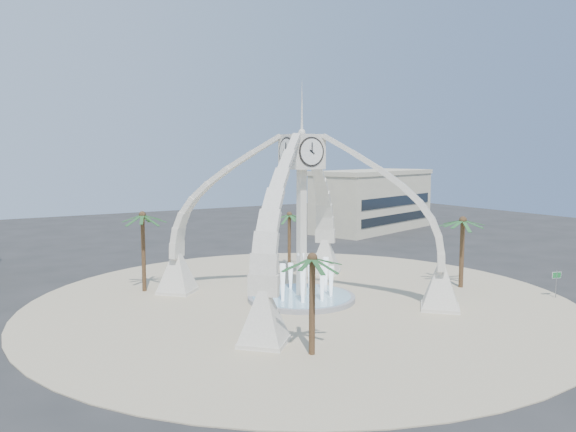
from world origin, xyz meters
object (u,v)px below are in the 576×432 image
palm_east (463,221)px  palm_north (289,215)px  fountain (301,297)px  street_sign (557,279)px  clock_tower (302,214)px  palm_south (312,260)px  palm_west (142,216)px

palm_east → palm_north: 15.82m
fountain → street_sign: 19.37m
palm_north → clock_tower: bearing=-116.7°
palm_south → fountain: bearing=60.3°
fountain → palm_west: 13.96m
palm_west → fountain: bearing=-43.7°
clock_tower → palm_east: size_ratio=2.84×
fountain → palm_north: size_ratio=1.36×
clock_tower → palm_east: bearing=-13.9°
clock_tower → palm_west: size_ratio=2.63×
palm_north → fountain: bearing=-116.7°
palm_east → palm_south: 20.13m
fountain → clock_tower: bearing=-90.0°
street_sign → palm_west: bearing=162.6°
palm_west → palm_south: bearing=-79.2°
palm_north → palm_south: size_ratio=0.97×
fountain → palm_north: (5.14, 10.21, 4.87)m
fountain → palm_south: (-5.65, -9.92, 4.99)m
palm_west → clock_tower: bearing=-43.7°
clock_tower → palm_north: 11.51m
fountain → street_sign: bearing=-29.0°
clock_tower → fountain: 6.20m
clock_tower → street_sign: (16.90, -9.39, -4.97)m
palm_east → palm_west: size_ratio=0.93×
palm_west → palm_north: 14.44m
palm_west → palm_north: size_ratio=1.16×
palm_north → palm_south: 22.84m
palm_north → palm_west: bearing=-174.3°
fountain → palm_east: size_ratio=1.27×
clock_tower → fountain: bearing=90.0°
palm_east → palm_west: (-22.56, 12.10, 0.55)m
fountain → palm_north: 12.43m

